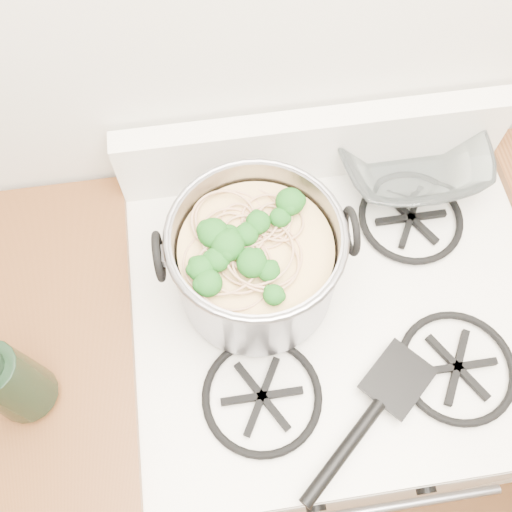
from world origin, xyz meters
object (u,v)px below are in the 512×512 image
Objects in this scene: spatula at (399,378)px; bottle at (3,377)px; stock_pot at (256,261)px; gas_range at (317,371)px; glass_bowl at (406,157)px.

bottle is (-0.61, 0.06, 0.11)m from spatula.
bottle is (-0.40, -0.15, 0.03)m from stock_pot.
glass_bowl is (0.19, 0.28, 0.50)m from gas_range.
gas_range is at bearing -124.00° from glass_bowl.
stock_pot is 1.03× the size of spatula.
glass_bowl is at bearing 14.28° from bottle.
bottle reaches higher than gas_range.
spatula is 2.62× the size of glass_bowl.
bottle reaches higher than glass_bowl.
glass_bowl reaches higher than gas_range.
bottle is at bearing -170.53° from gas_range.
glass_bowl is 0.47× the size of bottle.
bottle is at bearing -153.29° from glass_bowl.
stock_pot reaches higher than spatula.
glass_bowl is (0.13, 0.43, 0.00)m from spatula.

